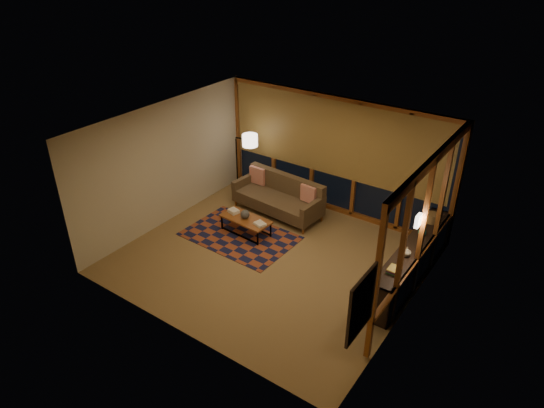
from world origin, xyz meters
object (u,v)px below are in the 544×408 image
Objects in this scene: sofa at (278,197)px; floor_lamp at (237,164)px; coffee_table at (246,226)px; bookshelf at (412,262)px.

floor_lamp is (-1.32, 0.20, 0.40)m from sofa.
bookshelf reaches higher than coffee_table.
bookshelf is at bearing -5.45° from sofa.
sofa reaches higher than coffee_table.
coffee_table is 3.51m from bookshelf.
floor_lamp reaches higher than sofa.
sofa is at bearing 90.36° from coffee_table.
floor_lamp is at bearing 176.10° from sofa.
floor_lamp is (-1.26, 1.30, 0.64)m from coffee_table.
sofa is 1.26× the size of floor_lamp.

